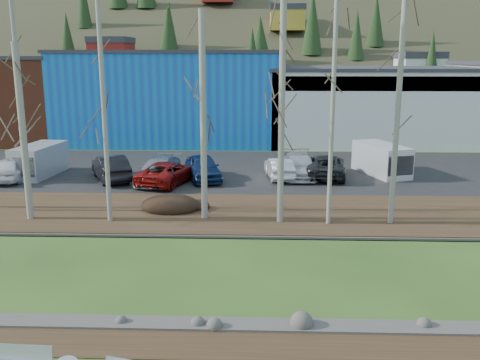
{
  "coord_description": "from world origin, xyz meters",
  "views": [
    {
      "loc": [
        1.98,
        -11.37,
        7.86
      ],
      "look_at": [
        1.15,
        11.54,
        2.5
      ],
      "focal_mm": 40.0,
      "sensor_mm": 36.0,
      "label": 1
    }
  ],
  "objects_px": {
    "car_1": "(111,168)",
    "car_3": "(159,170)",
    "van_white": "(383,160)",
    "car_7": "(299,165)",
    "car_2": "(168,172)",
    "van_grey": "(38,161)",
    "car_0": "(11,168)",
    "car_4": "(203,168)",
    "car_5": "(279,168)",
    "car_6": "(326,166)"
  },
  "relations": [
    {
      "from": "car_1",
      "to": "car_3",
      "type": "height_order",
      "value": "car_1"
    },
    {
      "from": "van_white",
      "to": "car_7",
      "type": "bearing_deg",
      "value": 169.02
    },
    {
      "from": "car_2",
      "to": "van_grey",
      "type": "bearing_deg",
      "value": 4.66
    },
    {
      "from": "car_0",
      "to": "van_grey",
      "type": "relative_size",
      "value": 0.92
    },
    {
      "from": "car_3",
      "to": "car_4",
      "type": "relative_size",
      "value": 1.12
    },
    {
      "from": "car_5",
      "to": "van_grey",
      "type": "distance_m",
      "value": 15.76
    },
    {
      "from": "car_2",
      "to": "car_3",
      "type": "bearing_deg",
      "value": -19.72
    },
    {
      "from": "car_0",
      "to": "van_grey",
      "type": "bearing_deg",
      "value": -143.23
    },
    {
      "from": "car_3",
      "to": "car_7",
      "type": "distance_m",
      "value": 9.03
    },
    {
      "from": "car_4",
      "to": "car_7",
      "type": "xyz_separation_m",
      "value": [
        6.17,
        1.09,
        -0.04
      ]
    },
    {
      "from": "car_2",
      "to": "van_white",
      "type": "relative_size",
      "value": 1.02
    },
    {
      "from": "van_white",
      "to": "car_3",
      "type": "bearing_deg",
      "value": 171.2
    },
    {
      "from": "car_6",
      "to": "car_7",
      "type": "relative_size",
      "value": 1.03
    },
    {
      "from": "car_3",
      "to": "car_0",
      "type": "bearing_deg",
      "value": -175.03
    },
    {
      "from": "van_white",
      "to": "car_1",
      "type": "bearing_deg",
      "value": 168.03
    },
    {
      "from": "car_3",
      "to": "van_white",
      "type": "relative_size",
      "value": 1.04
    },
    {
      "from": "car_7",
      "to": "van_white",
      "type": "height_order",
      "value": "van_white"
    },
    {
      "from": "car_6",
      "to": "van_grey",
      "type": "relative_size",
      "value": 1.1
    },
    {
      "from": "car_5",
      "to": "car_7",
      "type": "height_order",
      "value": "car_7"
    },
    {
      "from": "car_5",
      "to": "car_4",
      "type": "bearing_deg",
      "value": -0.95
    },
    {
      "from": "van_grey",
      "to": "car_4",
      "type": "bearing_deg",
      "value": 2.08
    },
    {
      "from": "car_1",
      "to": "car_4",
      "type": "xyz_separation_m",
      "value": [
        5.81,
        0.28,
        -0.01
      ]
    },
    {
      "from": "car_0",
      "to": "van_grey",
      "type": "xyz_separation_m",
      "value": [
        1.24,
        1.26,
        0.26
      ]
    },
    {
      "from": "car_0",
      "to": "van_white",
      "type": "xyz_separation_m",
      "value": [
        23.86,
        2.41,
        0.26
      ]
    },
    {
      "from": "van_white",
      "to": "van_grey",
      "type": "bearing_deg",
      "value": 163.95
    },
    {
      "from": "car_6",
      "to": "van_white",
      "type": "height_order",
      "value": "van_white"
    },
    {
      "from": "car_7",
      "to": "van_grey",
      "type": "bearing_deg",
      "value": -179.48
    },
    {
      "from": "car_6",
      "to": "car_2",
      "type": "bearing_deg",
      "value": 19.43
    },
    {
      "from": "car_0",
      "to": "car_5",
      "type": "relative_size",
      "value": 1.07
    },
    {
      "from": "car_2",
      "to": "van_grey",
      "type": "distance_m",
      "value": 9.04
    },
    {
      "from": "car_3",
      "to": "car_6",
      "type": "distance_m",
      "value": 10.72
    },
    {
      "from": "car_4",
      "to": "car_6",
      "type": "distance_m",
      "value": 7.97
    },
    {
      "from": "car_5",
      "to": "van_grey",
      "type": "relative_size",
      "value": 0.86
    },
    {
      "from": "car_3",
      "to": "car_6",
      "type": "xyz_separation_m",
      "value": [
        10.57,
        1.79,
        -0.02
      ]
    },
    {
      "from": "car_5",
      "to": "car_7",
      "type": "relative_size",
      "value": 0.8
    },
    {
      "from": "car_4",
      "to": "car_3",
      "type": "bearing_deg",
      "value": 178.47
    },
    {
      "from": "car_0",
      "to": "car_7",
      "type": "xyz_separation_m",
      "value": [
        18.3,
        1.63,
        -0.01
      ]
    },
    {
      "from": "car_1",
      "to": "van_grey",
      "type": "height_order",
      "value": "van_grey"
    },
    {
      "from": "car_3",
      "to": "car_7",
      "type": "height_order",
      "value": "car_3"
    },
    {
      "from": "car_1",
      "to": "car_6",
      "type": "relative_size",
      "value": 0.92
    },
    {
      "from": "car_1",
      "to": "car_5",
      "type": "xyz_separation_m",
      "value": [
        10.68,
        0.85,
        -0.12
      ]
    },
    {
      "from": "car_1",
      "to": "car_5",
      "type": "bearing_deg",
      "value": 158.11
    },
    {
      "from": "car_4",
      "to": "car_5",
      "type": "bearing_deg",
      "value": -9.86
    },
    {
      "from": "car_0",
      "to": "car_1",
      "type": "height_order",
      "value": "car_1"
    },
    {
      "from": "car_6",
      "to": "car_7",
      "type": "height_order",
      "value": "car_7"
    },
    {
      "from": "car_2",
      "to": "car_5",
      "type": "distance_m",
      "value": 7.14
    },
    {
      "from": "car_1",
      "to": "car_7",
      "type": "distance_m",
      "value": 12.07
    },
    {
      "from": "car_2",
      "to": "van_white",
      "type": "distance_m",
      "value": 14.13
    },
    {
      "from": "car_0",
      "to": "car_5",
      "type": "bearing_deg",
      "value": 175.01
    },
    {
      "from": "car_6",
      "to": "van_white",
      "type": "bearing_deg",
      "value": -161.64
    }
  ]
}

